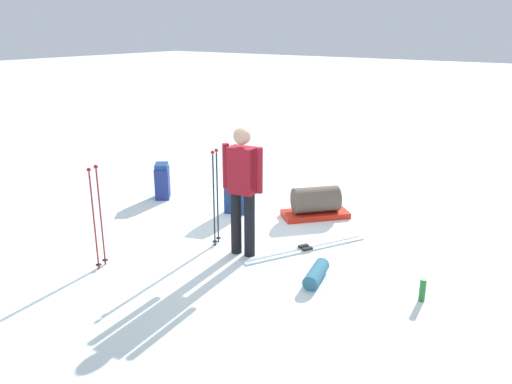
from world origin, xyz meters
TOP-DOWN VIEW (x-y plane):
  - ground_plane at (0.00, 0.00)m, footprint 80.00×80.00m
  - skier_standing at (0.51, 0.15)m, footprint 0.26×0.57m
  - ski_pair_near at (-0.08, 0.76)m, footprint 1.72×1.01m
  - backpack_large_dark at (-0.70, -0.89)m, footprint 0.32×0.39m
  - backpack_bright at (-0.55, -2.39)m, footprint 0.41×0.40m
  - ski_poles_planted_near at (1.84, -1.06)m, footprint 0.20×0.11m
  - ski_poles_planted_far at (0.46, -0.35)m, footprint 0.19×0.11m
  - gear_sled at (-1.26, 0.25)m, footprint 1.07×1.02m
  - sleeping_mat_rolled at (0.61, 1.31)m, footprint 0.58×0.30m
  - thermos_bottle at (0.35, 2.49)m, footprint 0.07×0.07m

SIDE VIEW (x-z plane):
  - ground_plane at x=0.00m, z-range 0.00..0.00m
  - ski_pair_near at x=-0.08m, z-range -0.01..0.04m
  - sleeping_mat_rolled at x=0.61m, z-range 0.00..0.18m
  - thermos_bottle at x=0.35m, z-range 0.00..0.26m
  - gear_sled at x=-1.26m, z-range -0.02..0.47m
  - backpack_bright at x=-0.55m, z-range -0.01..0.61m
  - backpack_large_dark at x=-0.70m, z-range -0.01..0.67m
  - ski_poles_planted_near at x=1.84m, z-range 0.07..1.38m
  - ski_poles_planted_far at x=0.46m, z-range 0.07..1.41m
  - skier_standing at x=0.51m, z-range 0.10..1.80m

